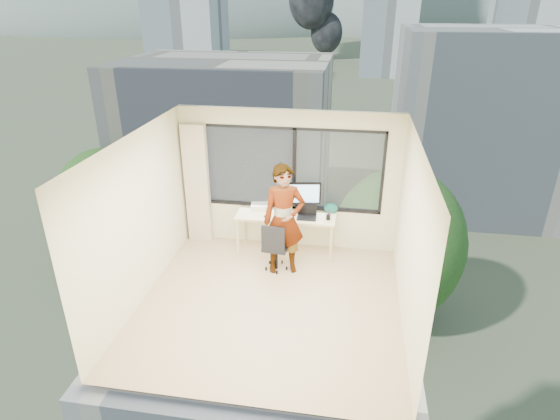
% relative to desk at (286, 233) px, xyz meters
% --- Properties ---
extents(floor, '(4.00, 4.00, 0.01)m').
position_rel_desk_xyz_m(floor, '(0.00, -1.66, -0.38)').
color(floor, tan).
rests_on(floor, ground).
extents(ceiling, '(4.00, 4.00, 0.01)m').
position_rel_desk_xyz_m(ceiling, '(0.00, -1.66, 2.23)').
color(ceiling, white).
rests_on(ceiling, ground).
extents(wall_front, '(4.00, 0.01, 2.60)m').
position_rel_desk_xyz_m(wall_front, '(0.00, -3.66, 0.93)').
color(wall_front, beige).
rests_on(wall_front, ground).
extents(wall_left, '(0.01, 4.00, 2.60)m').
position_rel_desk_xyz_m(wall_left, '(-2.00, -1.66, 0.93)').
color(wall_left, beige).
rests_on(wall_left, ground).
extents(wall_right, '(0.01, 4.00, 2.60)m').
position_rel_desk_xyz_m(wall_right, '(2.00, -1.66, 0.93)').
color(wall_right, beige).
rests_on(wall_right, ground).
extents(window_wall, '(3.30, 0.16, 1.55)m').
position_rel_desk_xyz_m(window_wall, '(0.05, 0.34, 1.15)').
color(window_wall, black).
rests_on(window_wall, ground).
extents(curtain, '(0.45, 0.14, 2.30)m').
position_rel_desk_xyz_m(curtain, '(-1.72, 0.22, 0.77)').
color(curtain, beige).
rests_on(curtain, floor).
extents(desk, '(1.80, 0.60, 0.75)m').
position_rel_desk_xyz_m(desk, '(0.00, 0.00, 0.00)').
color(desk, beige).
rests_on(desk, floor).
extents(chair, '(0.52, 0.52, 0.93)m').
position_rel_desk_xyz_m(chair, '(-0.07, -0.63, 0.09)').
color(chair, black).
rests_on(chair, floor).
extents(person, '(0.80, 0.63, 1.93)m').
position_rel_desk_xyz_m(person, '(0.06, -0.65, 0.59)').
color(person, '#2D2D33').
rests_on(person, floor).
extents(monitor, '(0.62, 0.23, 0.60)m').
position_rel_desk_xyz_m(monitor, '(0.31, 0.15, 0.68)').
color(monitor, black).
rests_on(monitor, desk).
extents(game_console, '(0.35, 0.31, 0.07)m').
position_rel_desk_xyz_m(game_console, '(-0.54, 0.23, 0.41)').
color(game_console, white).
rests_on(game_console, desk).
extents(laptop, '(0.36, 0.38, 0.22)m').
position_rel_desk_xyz_m(laptop, '(0.39, -0.07, 0.49)').
color(laptop, black).
rests_on(laptop, desk).
extents(cellphone, '(0.12, 0.06, 0.01)m').
position_rel_desk_xyz_m(cellphone, '(-0.33, -0.13, 0.38)').
color(cellphone, black).
rests_on(cellphone, desk).
extents(pen_cup, '(0.10, 0.10, 0.10)m').
position_rel_desk_xyz_m(pen_cup, '(0.77, -0.06, 0.42)').
color(pen_cup, black).
rests_on(pen_cup, desk).
extents(handbag, '(0.26, 0.14, 0.20)m').
position_rel_desk_xyz_m(handbag, '(0.80, 0.21, 0.47)').
color(handbag, '#0B3F44').
rests_on(handbag, desk).
extents(exterior_ground, '(400.00, 400.00, 0.04)m').
position_rel_desk_xyz_m(exterior_ground, '(0.00, 118.34, -14.38)').
color(exterior_ground, '#515B3D').
rests_on(exterior_ground, ground).
extents(near_bldg_a, '(16.00, 12.00, 14.00)m').
position_rel_desk_xyz_m(near_bldg_a, '(-9.00, 28.34, -7.38)').
color(near_bldg_a, beige).
rests_on(near_bldg_a, exterior_ground).
extents(near_bldg_b, '(14.00, 13.00, 16.00)m').
position_rel_desk_xyz_m(near_bldg_b, '(12.00, 36.34, -6.38)').
color(near_bldg_b, silver).
rests_on(near_bldg_b, exterior_ground).
extents(far_tower_a, '(14.00, 14.00, 28.00)m').
position_rel_desk_xyz_m(far_tower_a, '(-35.00, 93.34, -0.38)').
color(far_tower_a, silver).
rests_on(far_tower_a, exterior_ground).
extents(far_tower_b, '(13.00, 13.00, 30.00)m').
position_rel_desk_xyz_m(far_tower_b, '(8.00, 118.34, 0.62)').
color(far_tower_b, silver).
rests_on(far_tower_b, exterior_ground).
extents(far_tower_c, '(15.00, 15.00, 26.00)m').
position_rel_desk_xyz_m(far_tower_c, '(45.00, 138.34, -1.38)').
color(far_tower_c, silver).
rests_on(far_tower_c, exterior_ground).
extents(far_tower_d, '(16.00, 14.00, 22.00)m').
position_rel_desk_xyz_m(far_tower_d, '(-60.00, 148.34, -3.38)').
color(far_tower_d, silver).
rests_on(far_tower_d, exterior_ground).
extents(hill_a, '(288.00, 216.00, 90.00)m').
position_rel_desk_xyz_m(hill_a, '(-120.00, 318.34, -14.38)').
color(hill_a, slate).
rests_on(hill_a, exterior_ground).
extents(hill_b, '(300.00, 220.00, 96.00)m').
position_rel_desk_xyz_m(hill_b, '(100.00, 318.34, -14.38)').
color(hill_b, slate).
rests_on(hill_b, exterior_ground).
extents(tree_a, '(7.00, 7.00, 8.00)m').
position_rel_desk_xyz_m(tree_a, '(-16.00, 20.34, -10.38)').
color(tree_a, '#22541C').
rests_on(tree_a, exterior_ground).
extents(tree_b, '(7.60, 7.60, 9.00)m').
position_rel_desk_xyz_m(tree_b, '(4.00, 16.34, -9.88)').
color(tree_b, '#22541C').
rests_on(tree_b, exterior_ground).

